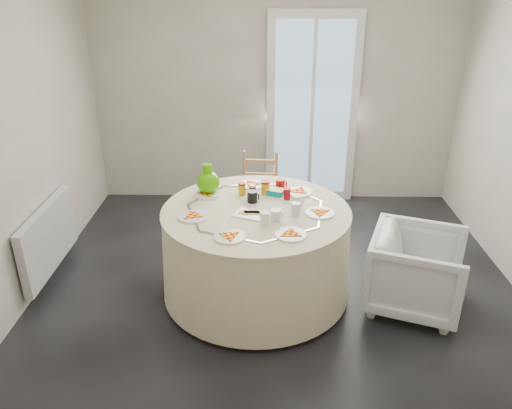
{
  "coord_description": "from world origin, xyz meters",
  "views": [
    {
      "loc": [
        -0.12,
        -3.48,
        2.39
      ],
      "look_at": [
        -0.18,
        -0.0,
        0.8
      ],
      "focal_mm": 35.0,
      "sensor_mm": 36.0,
      "label": 1
    }
  ],
  "objects_px": {
    "radiator": "(49,238)",
    "green_pitcher": "(208,180)",
    "table": "(256,253)",
    "armchair": "(418,264)",
    "wooden_chair": "(259,191)"
  },
  "relations": [
    {
      "from": "radiator",
      "to": "wooden_chair",
      "type": "relative_size",
      "value": 1.2
    },
    {
      "from": "radiator",
      "to": "table",
      "type": "bearing_deg",
      "value": -6.57
    },
    {
      "from": "table",
      "to": "armchair",
      "type": "xyz_separation_m",
      "value": [
        1.24,
        -0.17,
        0.02
      ]
    },
    {
      "from": "armchair",
      "to": "green_pitcher",
      "type": "relative_size",
      "value": 2.82
    },
    {
      "from": "wooden_chair",
      "to": "green_pitcher",
      "type": "xyz_separation_m",
      "value": [
        -0.41,
        -0.74,
        0.4
      ]
    },
    {
      "from": "wooden_chair",
      "to": "armchair",
      "type": "relative_size",
      "value": 1.19
    },
    {
      "from": "radiator",
      "to": "green_pitcher",
      "type": "bearing_deg",
      "value": 4.77
    },
    {
      "from": "radiator",
      "to": "armchair",
      "type": "height_order",
      "value": "armchair"
    },
    {
      "from": "armchair",
      "to": "green_pitcher",
      "type": "distance_m",
      "value": 1.78
    },
    {
      "from": "table",
      "to": "wooden_chair",
      "type": "bearing_deg",
      "value": 89.57
    },
    {
      "from": "table",
      "to": "armchair",
      "type": "height_order",
      "value": "table"
    },
    {
      "from": "armchair",
      "to": "green_pitcher",
      "type": "bearing_deg",
      "value": 93.5
    },
    {
      "from": "wooden_chair",
      "to": "armchair",
      "type": "bearing_deg",
      "value": -39.75
    },
    {
      "from": "radiator",
      "to": "wooden_chair",
      "type": "height_order",
      "value": "wooden_chair"
    },
    {
      "from": "table",
      "to": "armchair",
      "type": "distance_m",
      "value": 1.26
    }
  ]
}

